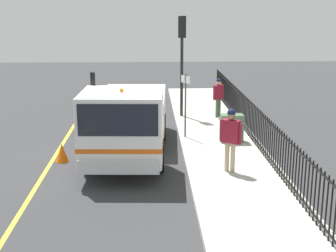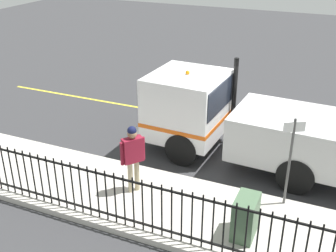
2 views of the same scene
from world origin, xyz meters
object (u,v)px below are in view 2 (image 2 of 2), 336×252
(utility_cabinet, at_px, (245,217))
(street_sign, at_px, (291,152))
(work_truck, at_px, (237,119))
(traffic_cone, at_px, (241,122))
(worker_standing, at_px, (133,152))

(utility_cabinet, relative_size, street_sign, 0.42)
(work_truck, distance_m, traffic_cone, 2.25)
(work_truck, distance_m, worker_standing, 3.39)
(work_truck, distance_m, street_sign, 2.60)
(work_truck, relative_size, worker_standing, 3.77)
(utility_cabinet, height_order, street_sign, street_sign)
(traffic_cone, height_order, street_sign, street_sign)
(utility_cabinet, bearing_deg, work_truck, -161.34)
(traffic_cone, bearing_deg, work_truck, 9.23)
(worker_standing, relative_size, traffic_cone, 3.12)
(street_sign, bearing_deg, worker_standing, -74.78)
(worker_standing, bearing_deg, work_truck, 4.48)
(utility_cabinet, xyz_separation_m, street_sign, (-1.51, 0.59, 0.93))
(work_truck, height_order, worker_standing, work_truck)
(utility_cabinet, bearing_deg, traffic_cone, -164.72)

